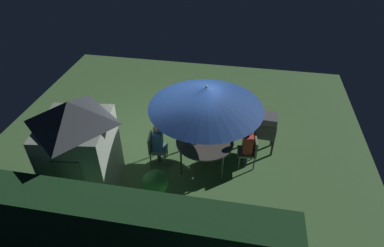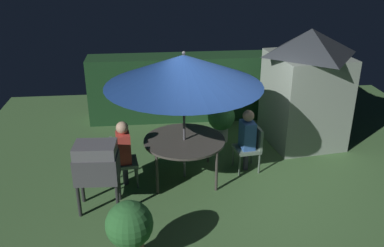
# 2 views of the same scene
# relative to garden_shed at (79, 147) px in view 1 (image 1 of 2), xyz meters

# --- Properties ---
(ground_plane) EXTENTS (11.00, 11.00, 0.00)m
(ground_plane) POSITION_rel_garden_shed_xyz_m (-1.88, -1.86, -1.29)
(ground_plane) COLOR #47703D
(hedge_backdrop) EXTENTS (5.92, 0.77, 1.62)m
(hedge_backdrop) POSITION_rel_garden_shed_xyz_m (-1.88, 1.64, -0.48)
(hedge_backdrop) COLOR #193D1E
(hedge_backdrop) RESTS_ON ground
(garden_shed) EXTENTS (1.76, 1.82, 2.53)m
(garden_shed) POSITION_rel_garden_shed_xyz_m (0.00, 0.00, 0.00)
(garden_shed) COLOR gray
(garden_shed) RESTS_ON ground
(patio_table) EXTENTS (1.51, 1.51, 0.79)m
(patio_table) POSITION_rel_garden_shed_xyz_m (-2.75, -1.33, -0.55)
(patio_table) COLOR #47423D
(patio_table) RESTS_ON ground
(patio_umbrella) EXTENTS (2.80, 2.80, 2.45)m
(patio_umbrella) POSITION_rel_garden_shed_xyz_m (-2.75, -1.33, 0.83)
(patio_umbrella) COLOR #4C4C51
(patio_umbrella) RESTS_ON ground
(bbq_grill) EXTENTS (0.73, 0.54, 1.20)m
(bbq_grill) POSITION_rel_garden_shed_xyz_m (-4.26, -2.19, -0.44)
(bbq_grill) COLOR #47474C
(bbq_grill) RESTS_ON ground
(chair_near_shed) EXTENTS (0.52, 0.52, 0.90)m
(chair_near_shed) POSITION_rel_garden_shed_xyz_m (-3.95, -1.49, -0.77)
(chair_near_shed) COLOR slate
(chair_near_shed) RESTS_ON ground
(chair_far_side) EXTENTS (0.52, 0.51, 0.90)m
(chair_far_side) POSITION_rel_garden_shed_xyz_m (-1.44, -1.17, -0.77)
(chair_far_side) COLOR slate
(chair_far_side) RESTS_ON ground
(potted_plant_by_shed) EXTENTS (0.65, 0.65, 0.99)m
(potted_plant_by_shed) POSITION_rel_garden_shed_xyz_m (-3.69, -3.61, -0.69)
(potted_plant_by_shed) COLOR #936651
(potted_plant_by_shed) RESTS_ON ground
(potted_plant_by_grill) EXTENTS (0.61, 0.61, 0.90)m
(potted_plant_by_grill) POSITION_rel_garden_shed_xyz_m (-1.80, 0.15, -0.75)
(potted_plant_by_grill) COLOR silver
(potted_plant_by_grill) RESTS_ON ground
(person_in_red) EXTENTS (0.28, 0.37, 1.26)m
(person_in_red) POSITION_rel_garden_shed_xyz_m (-3.86, -1.48, -0.50)
(person_in_red) COLOR #CC3D33
(person_in_red) RESTS_ON ground
(person_in_blue) EXTENTS (0.28, 0.37, 1.26)m
(person_in_blue) POSITION_rel_garden_shed_xyz_m (-1.52, -1.18, -0.50)
(person_in_blue) COLOR #3866B2
(person_in_blue) RESTS_ON ground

